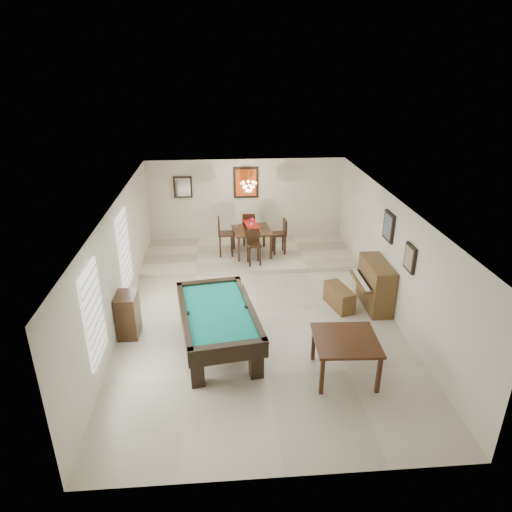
{
  "coord_description": "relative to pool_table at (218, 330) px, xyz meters",
  "views": [
    {
      "loc": [
        -0.76,
        -9.04,
        5.37
      ],
      "look_at": [
        0.0,
        0.6,
        1.15
      ],
      "focal_mm": 32.0,
      "sensor_mm": 36.0,
      "label": 1
    }
  ],
  "objects": [
    {
      "name": "upright_piano",
      "position": [
        3.51,
        1.43,
        0.12
      ],
      "size": [
        0.74,
        1.33,
        1.11
      ],
      "primitive_type": null,
      "color": "brown",
      "rests_on": "ground_plane"
    },
    {
      "name": "wall_front",
      "position": [
        0.91,
        -3.17,
        0.87
      ],
      "size": [
        6.0,
        0.04,
        2.6
      ],
      "primitive_type": "cube",
      "color": "silver",
      "rests_on": "ground_plane"
    },
    {
      "name": "wall_right",
      "position": [
        3.91,
        1.33,
        0.87
      ],
      "size": [
        0.04,
        9.0,
        2.6
      ],
      "primitive_type": "cube",
      "color": "silver",
      "rests_on": "ground_plane"
    },
    {
      "name": "right_picture_upper",
      "position": [
        3.87,
        1.63,
        1.47
      ],
      "size": [
        0.06,
        0.55,
        0.65
      ],
      "primitive_type": "cube",
      "color": "slate",
      "rests_on": "wall_right"
    },
    {
      "name": "square_table",
      "position": [
        2.28,
        -1.03,
        -0.04
      ],
      "size": [
        1.18,
        1.18,
        0.78
      ],
      "primitive_type": null,
      "rotation": [
        0.0,
        0.0,
        -0.05
      ],
      "color": "black",
      "rests_on": "ground_plane"
    },
    {
      "name": "right_picture_lower",
      "position": [
        3.87,
        0.33,
        1.27
      ],
      "size": [
        0.06,
        0.45,
        0.55
      ],
      "primitive_type": "cube",
      "color": "gray",
      "rests_on": "wall_right"
    },
    {
      "name": "dining_chair_south",
      "position": [
        1.0,
        3.75,
        0.18
      ],
      "size": [
        0.4,
        0.4,
        0.98
      ],
      "primitive_type": null,
      "rotation": [
        0.0,
        0.0,
        0.13
      ],
      "color": "black",
      "rests_on": "dining_step"
    },
    {
      "name": "piano_bench",
      "position": [
        2.81,
        1.43,
        -0.18
      ],
      "size": [
        0.58,
        0.98,
        0.51
      ],
      "primitive_type": "cube",
      "rotation": [
        0.0,
        0.0,
        0.26
      ],
      "color": "brown",
      "rests_on": "ground_plane"
    },
    {
      "name": "dining_chair_east",
      "position": [
        1.77,
        4.47,
        0.2
      ],
      "size": [
        0.4,
        0.4,
        1.01
      ],
      "primitive_type": null,
      "rotation": [
        0.0,
        0.0,
        -1.5
      ],
      "color": "black",
      "rests_on": "dining_step"
    },
    {
      "name": "pool_table",
      "position": [
        0.0,
        0.0,
        0.0
      ],
      "size": [
        1.76,
        2.76,
        0.86
      ],
      "primitive_type": null,
      "rotation": [
        0.0,
        0.0,
        0.15
      ],
      "color": "black",
      "rests_on": "ground_plane"
    },
    {
      "name": "wall_back",
      "position": [
        0.91,
        5.83,
        0.87
      ],
      "size": [
        6.0,
        0.04,
        2.6
      ],
      "primitive_type": "cube",
      "color": "silver",
      "rests_on": "ground_plane"
    },
    {
      "name": "apothecary_chest",
      "position": [
        -1.87,
        0.65,
        0.04
      ],
      "size": [
        0.42,
        0.62,
        0.94
      ],
      "primitive_type": "cube",
      "color": "black",
      "rests_on": "ground_plane"
    },
    {
      "name": "dining_chair_west",
      "position": [
        0.24,
        4.44,
        0.25
      ],
      "size": [
        0.42,
        0.42,
        1.13
      ],
      "primitive_type": null,
      "rotation": [
        0.0,
        0.0,
        1.59
      ],
      "color": "black",
      "rests_on": "dining_step"
    },
    {
      "name": "chandelier",
      "position": [
        0.91,
        4.53,
        1.77
      ],
      "size": [
        0.44,
        0.44,
        0.6
      ],
      "primitive_type": null,
      "color": "#FFE5B2",
      "rests_on": "ceiling"
    },
    {
      "name": "ground_plane",
      "position": [
        0.91,
        1.33,
        -0.44
      ],
      "size": [
        6.0,
        9.0,
        0.02
      ],
      "primitive_type": "cube",
      "color": "beige"
    },
    {
      "name": "wall_left",
      "position": [
        -2.09,
        1.33,
        0.87
      ],
      "size": [
        0.04,
        9.0,
        2.6
      ],
      "primitive_type": "cube",
      "color": "silver",
      "rests_on": "ground_plane"
    },
    {
      "name": "window_left_front",
      "position": [
        -2.06,
        -0.87,
        0.97
      ],
      "size": [
        0.06,
        1.0,
        1.7
      ],
      "primitive_type": "cube",
      "color": "white",
      "rests_on": "wall_left"
    },
    {
      "name": "dining_table",
      "position": [
        0.99,
        4.47,
        0.13
      ],
      "size": [
        1.18,
        1.18,
        0.87
      ],
      "primitive_type": null,
      "rotation": [
        0.0,
        0.0,
        0.13
      ],
      "color": "black",
      "rests_on": "dining_step"
    },
    {
      "name": "flower_vase",
      "position": [
        0.99,
        4.47,
        0.67
      ],
      "size": [
        0.14,
        0.14,
        0.22
      ],
      "primitive_type": null,
      "rotation": [
        0.0,
        0.0,
        -0.09
      ],
      "color": "red",
      "rests_on": "dining_table"
    },
    {
      "name": "dining_step",
      "position": [
        0.91,
        4.58,
        -0.37
      ],
      "size": [
        6.0,
        2.5,
        0.12
      ],
      "primitive_type": "cube",
      "color": "beige",
      "rests_on": "ground_plane"
    },
    {
      "name": "back_mirror",
      "position": [
        -0.99,
        5.79,
        1.37
      ],
      "size": [
        0.55,
        0.06,
        0.65
      ],
      "primitive_type": "cube",
      "color": "white",
      "rests_on": "wall_back"
    },
    {
      "name": "window_left_rear",
      "position": [
        -2.06,
        1.93,
        0.97
      ],
      "size": [
        0.06,
        1.0,
        1.7
      ],
      "primitive_type": "cube",
      "color": "white",
      "rests_on": "wall_left"
    },
    {
      "name": "back_painting",
      "position": [
        0.91,
        5.79,
        1.47
      ],
      "size": [
        0.75,
        0.06,
        0.95
      ],
      "primitive_type": "cube",
      "color": "#D84C14",
      "rests_on": "wall_back"
    },
    {
      "name": "ceiling",
      "position": [
        0.91,
        1.33,
        2.17
      ],
      "size": [
        6.0,
        9.0,
        0.04
      ],
      "primitive_type": "cube",
      "color": "white",
      "rests_on": "wall_back"
    },
    {
      "name": "dining_chair_north",
      "position": [
        0.96,
        5.22,
        0.2
      ],
      "size": [
        0.41,
        0.41,
        1.02
      ],
      "primitive_type": null,
      "rotation": [
        0.0,
        0.0,
        3.04
      ],
      "color": "black",
      "rests_on": "dining_step"
    }
  ]
}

